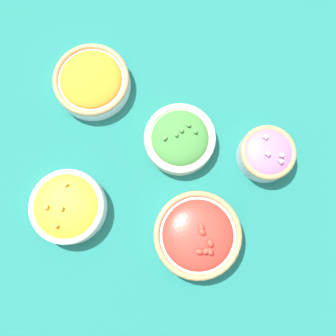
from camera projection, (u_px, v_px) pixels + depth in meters
ground_plane at (168, 171)px, 0.76m from camera, size 3.00×3.00×0.00m
bowl_squash at (68, 207)px, 0.72m from camera, size 0.14×0.14×0.07m
bowl_broccoli at (180, 139)px, 0.75m from camera, size 0.14×0.14×0.06m
bowl_cherry_tomatoes at (197, 235)px, 0.71m from camera, size 0.17×0.17×0.07m
bowl_red_onion at (267, 154)px, 0.74m from camera, size 0.11×0.11×0.06m
bowl_carrots at (92, 81)px, 0.77m from camera, size 0.16×0.16×0.05m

